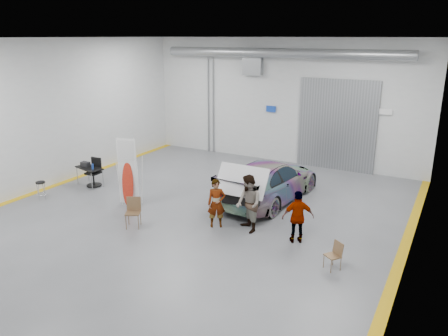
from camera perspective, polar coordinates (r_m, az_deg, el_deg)
The scene contains 13 objects.
ground at distance 15.51m, azimuth -3.97°, elevation -6.16°, with size 16.00×16.00×0.00m, color #595B60.
room_shell at distance 16.18m, azimuth 0.77°, elevation 9.86°, with size 14.02×16.18×6.01m.
sedan_car at distance 16.73m, azimuth 5.99°, elevation -1.66°, with size 2.15×5.28×1.53m, color white.
person_a at distance 14.30m, azimuth -0.99°, elevation -4.63°, with size 0.59×0.39×1.63m, color olive.
person_b at distance 13.94m, azimuth 3.22°, elevation -4.68°, with size 0.92×0.71×1.88m, color slate.
person_c at distance 13.41m, azimuth 9.63°, elevation -6.33°, with size 0.96×0.40×1.66m, color olive.
surfboard_display at distance 16.34m, azimuth -12.63°, elevation -1.21°, with size 0.75×0.35×2.71m.
folding_chair_near at distance 14.76m, azimuth -11.73°, elevation -6.44°, with size 0.63×0.67×0.98m.
folding_chair_far at distance 12.39m, azimuth 13.97°, elevation -11.69°, with size 0.51×0.56×0.78m.
shop_stool at distance 18.16m, azimuth -22.75°, elevation -2.76°, with size 0.37×0.37×0.72m.
work_table at distance 19.10m, azimuth -17.32°, elevation 0.10°, with size 1.37×0.91×1.03m.
office_chair at distance 19.05m, azimuth -16.55°, elevation -0.75°, with size 0.62×0.62×1.17m.
trunk_lid at distance 14.42m, azimuth 2.35°, elevation -1.36°, with size 1.78×1.08×0.04m, color silver.
Camera 1 is at (7.80, -11.95, 6.07)m, focal length 35.00 mm.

